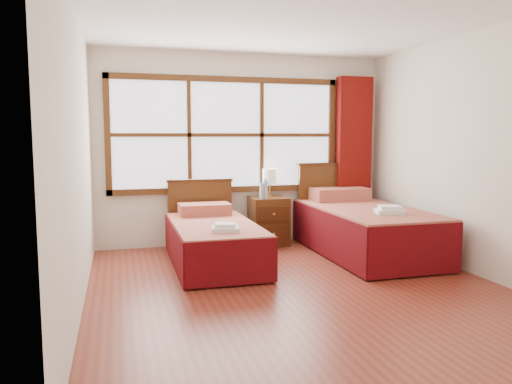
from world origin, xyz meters
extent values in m
plane|color=maroon|center=(0.00, 0.00, 0.00)|extent=(4.50, 4.50, 0.00)
plane|color=white|center=(0.00, 0.00, 2.60)|extent=(4.50, 4.50, 0.00)
plane|color=silver|center=(0.00, 2.25, 1.30)|extent=(4.00, 0.00, 4.00)
plane|color=silver|center=(-2.00, 0.00, 1.30)|extent=(0.00, 4.50, 4.50)
plane|color=silver|center=(2.00, 0.00, 1.30)|extent=(0.00, 4.50, 4.50)
cube|color=white|center=(-0.25, 2.22, 1.50)|extent=(3.00, 0.02, 1.40)
cube|color=#4C2A10|center=(-0.25, 2.20, 0.76)|extent=(3.16, 0.06, 0.08)
cube|color=#4C2A10|center=(-0.25, 2.20, 2.24)|extent=(3.16, 0.06, 0.08)
cube|color=#4C2A10|center=(-1.79, 2.20, 1.50)|extent=(0.08, 0.06, 1.56)
cube|color=#4C2A10|center=(1.29, 2.20, 1.50)|extent=(0.08, 0.06, 1.56)
cube|color=#4C2A10|center=(-0.75, 2.20, 1.50)|extent=(0.05, 0.05, 1.40)
cube|color=#4C2A10|center=(0.25, 2.20, 1.50)|extent=(0.05, 0.05, 1.40)
cube|color=#4C2A10|center=(-0.25, 2.20, 1.50)|extent=(3.00, 0.05, 0.05)
cube|color=#690E0A|center=(1.60, 2.11, 1.17)|extent=(0.50, 0.16, 2.30)
cube|color=#3B1E0C|center=(-0.63, 1.13, 0.13)|extent=(0.82, 1.64, 0.27)
cube|color=maroon|center=(-0.63, 1.13, 0.38)|extent=(0.92, 1.82, 0.22)
cube|color=#5E090E|center=(-1.09, 1.13, 0.25)|extent=(0.03, 1.82, 0.45)
cube|color=#5E090E|center=(-0.17, 1.13, 0.25)|extent=(0.03, 1.82, 0.45)
cube|color=#5E090E|center=(-0.63, 0.23, 0.25)|extent=(0.92, 0.03, 0.45)
cube|color=maroon|center=(-0.63, 1.79, 0.56)|extent=(0.64, 0.37, 0.14)
cube|color=#4C2A10|center=(-0.63, 2.14, 0.44)|extent=(0.85, 0.06, 0.89)
cube|color=#3B1E0C|center=(-0.63, 2.14, 0.90)|extent=(0.89, 0.08, 0.04)
cube|color=#3B1E0C|center=(1.30, 1.13, 0.16)|extent=(0.99, 1.98, 0.32)
cube|color=maroon|center=(1.30, 1.13, 0.46)|extent=(1.11, 2.20, 0.27)
cube|color=#5E090E|center=(0.75, 1.13, 0.29)|extent=(0.03, 2.20, 0.55)
cube|color=#5E090E|center=(1.85, 1.13, 0.29)|extent=(0.03, 2.20, 0.55)
cube|color=#5E090E|center=(1.30, 0.04, 0.29)|extent=(1.11, 0.03, 0.55)
cube|color=maroon|center=(1.30, 1.93, 0.68)|extent=(0.78, 0.45, 0.17)
cube|color=#4C2A10|center=(1.30, 2.14, 0.54)|extent=(1.04, 0.06, 1.08)
cube|color=#3B1E0C|center=(1.30, 2.14, 1.09)|extent=(1.08, 0.08, 0.04)
cube|color=#4C2A10|center=(0.29, 2.00, 0.33)|extent=(0.49, 0.44, 0.66)
cube|color=#3B1E0C|center=(0.29, 1.77, 0.20)|extent=(0.43, 0.02, 0.20)
cube|color=#3B1E0C|center=(0.29, 1.77, 0.46)|extent=(0.43, 0.02, 0.20)
sphere|color=#A38637|center=(0.29, 1.75, 0.20)|extent=(0.03, 0.03, 0.03)
sphere|color=#A38637|center=(0.29, 1.75, 0.46)|extent=(0.03, 0.03, 0.03)
cube|color=white|center=(-0.60, 0.63, 0.51)|extent=(0.33, 0.30, 0.04)
cube|color=white|center=(-0.60, 0.63, 0.55)|extent=(0.25, 0.23, 0.04)
cube|color=white|center=(1.34, 0.63, 0.62)|extent=(0.38, 0.35, 0.05)
cube|color=white|center=(1.34, 0.63, 0.66)|extent=(0.28, 0.26, 0.04)
cylinder|color=#B7893A|center=(0.35, 2.13, 0.67)|extent=(0.12, 0.12, 0.02)
cylinder|color=#B7893A|center=(0.35, 2.13, 0.76)|extent=(0.03, 0.03, 0.16)
cylinder|color=white|center=(0.35, 2.13, 0.94)|extent=(0.20, 0.20, 0.20)
cylinder|color=#A1BACF|center=(0.17, 1.91, 0.76)|extent=(0.06, 0.06, 0.20)
cylinder|color=blue|center=(0.17, 1.91, 0.87)|extent=(0.03, 0.03, 0.03)
cylinder|color=#A1BACF|center=(0.23, 1.93, 0.77)|extent=(0.07, 0.07, 0.22)
cylinder|color=blue|center=(0.23, 1.93, 0.90)|extent=(0.03, 0.03, 0.03)
camera|label=1|loc=(-1.67, -4.44, 1.48)|focal=35.00mm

